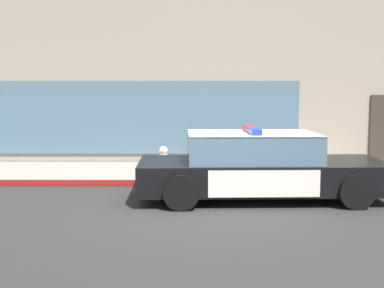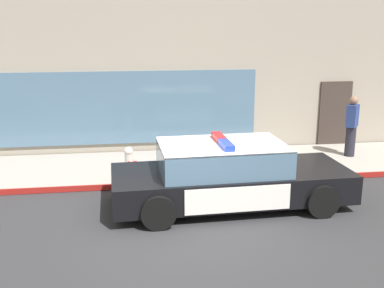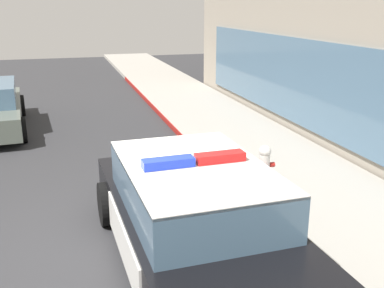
{
  "view_description": "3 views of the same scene",
  "coord_description": "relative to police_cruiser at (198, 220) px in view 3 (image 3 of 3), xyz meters",
  "views": [
    {
      "loc": [
        -0.2,
        -8.96,
        2.27
      ],
      "look_at": [
        -0.27,
        1.98,
        1.04
      ],
      "focal_mm": 45.77,
      "sensor_mm": 36.0,
      "label": 1
    },
    {
      "loc": [
        -0.98,
        -8.17,
        3.82
      ],
      "look_at": [
        0.57,
        2.77,
        0.94
      ],
      "focal_mm": 43.52,
      "sensor_mm": 36.0,
      "label": 2
    },
    {
      "loc": [
        6.1,
        -0.51,
        3.31
      ],
      "look_at": [
        -0.68,
        1.47,
        1.12
      ],
      "focal_mm": 42.64,
      "sensor_mm": 36.0,
      "label": 3
    }
  ],
  "objects": [
    {
      "name": "sidewalk",
      "position": [
        -1.1,
        2.73,
        -0.61
      ],
      "size": [
        48.0,
        2.81,
        0.15
      ],
      "primitive_type": "cube",
      "color": "#A39E93",
      "rests_on": "ground"
    },
    {
      "name": "police_cruiser",
      "position": [
        0.0,
        0.0,
        0.0
      ],
      "size": [
        5.08,
        2.24,
        1.49
      ],
      "rotation": [
        0.0,
        0.0,
        0.03
      ],
      "color": "black",
      "rests_on": "ground"
    },
    {
      "name": "ground",
      "position": [
        -1.1,
        -1.03,
        -0.68
      ],
      "size": [
        48.0,
        48.0,
        0.0
      ],
      "primitive_type": "plane",
      "color": "#303033"
    },
    {
      "name": "curb_red_paint",
      "position": [
        -1.1,
        1.3,
        -0.61
      ],
      "size": [
        28.8,
        0.04,
        0.14
      ],
      "primitive_type": "cube",
      "color": "maroon",
      "rests_on": "ground"
    },
    {
      "name": "fire_hydrant",
      "position": [
        -2.08,
        1.9,
        -0.18
      ],
      "size": [
        0.34,
        0.39,
        0.73
      ],
      "color": "silver",
      "rests_on": "sidewalk"
    }
  ]
}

